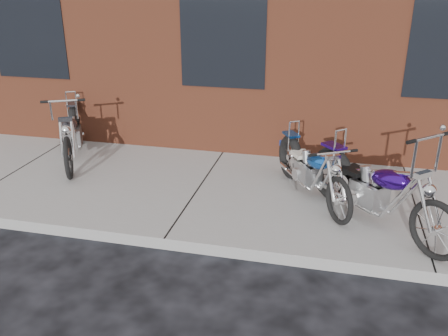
# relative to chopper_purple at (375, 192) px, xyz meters

# --- Properties ---
(ground) EXTENTS (120.00, 120.00, 0.00)m
(ground) POSITION_rel_chopper_purple_xyz_m (-2.39, -0.96, -0.58)
(ground) COLOR black
(ground) RESTS_ON ground
(sidewalk) EXTENTS (22.00, 3.00, 0.15)m
(sidewalk) POSITION_rel_chopper_purple_xyz_m (-2.39, 0.54, -0.50)
(sidewalk) COLOR gray
(sidewalk) RESTS_ON ground
(chopper_purple) EXTENTS (1.68, 1.83, 1.33)m
(chopper_purple) POSITION_rel_chopper_purple_xyz_m (0.00, 0.00, 0.00)
(chopper_purple) COLOR black
(chopper_purple) RESTS_ON sidewalk
(chopper_blue) EXTENTS (1.13, 1.88, 0.92)m
(chopper_blue) POSITION_rel_chopper_purple_xyz_m (-0.81, 0.60, -0.05)
(chopper_blue) COLOR black
(chopper_blue) RESTS_ON sidewalk
(chopper_third) EXTENTS (1.10, 2.10, 1.16)m
(chopper_third) POSITION_rel_chopper_purple_xyz_m (-4.76, 1.19, -0.02)
(chopper_third) COLOR black
(chopper_third) RESTS_ON sidewalk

